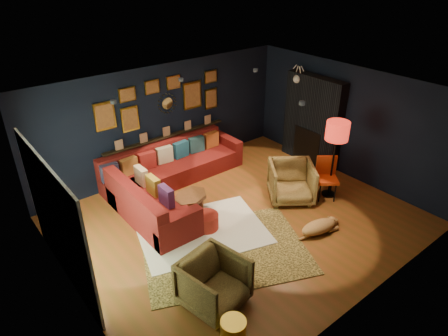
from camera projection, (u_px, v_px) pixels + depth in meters
floor at (240, 221)px, 8.00m from camera, size 6.50×6.50×0.00m
room_walls at (241, 149)px, 7.24m from camera, size 6.50×6.50×6.50m
sectional at (165, 181)px, 8.75m from camera, size 3.41×2.69×0.86m
ledge at (167, 136)px, 9.40m from camera, size 3.20×0.12×0.04m
gallery_wall at (163, 100)px, 8.99m from camera, size 3.15×0.04×1.02m
sunburst_mirror at (167, 103)px, 9.11m from camera, size 0.47×0.16×0.47m
fireplace at (312, 124)px, 9.82m from camera, size 0.31×1.60×2.20m
deer_head at (302, 78)px, 9.70m from camera, size 0.50×0.28×0.45m
sliding_door at (57, 222)px, 6.13m from camera, size 0.06×2.80×2.20m
ceiling_spots at (214, 87)px, 7.33m from camera, size 3.30×2.50×0.06m
shag_rug at (202, 231)px, 7.67m from camera, size 2.74×2.31×0.03m
leopard_rug at (225, 250)px, 7.19m from camera, size 3.45×3.02×0.02m
coffee_table at (191, 199)px, 8.08m from camera, size 0.95×0.83×0.40m
pouf at (206, 221)px, 7.68m from camera, size 0.47×0.47×0.30m
armchair_left at (214, 281)px, 5.92m from camera, size 1.01×0.96×0.89m
armchair_right at (291, 180)px, 8.49m from camera, size 1.23×1.22×0.93m
gold_stool at (233, 333)px, 5.38m from camera, size 0.36×0.36×0.44m
orange_chair at (327, 174)px, 8.57m from camera, size 0.62×0.62×0.93m
floor_lamp at (337, 134)px, 8.17m from camera, size 0.48×0.48×1.73m
dog at (319, 225)px, 7.58m from camera, size 1.12×0.68×0.33m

